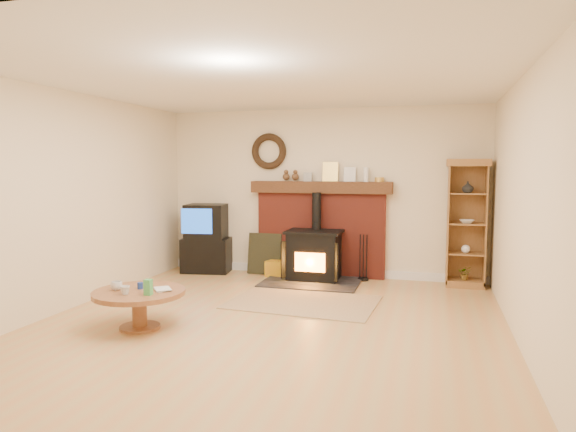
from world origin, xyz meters
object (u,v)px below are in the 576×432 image
(tv_unit, at_px, (207,240))
(curio_cabinet, at_px, (466,223))
(coffee_table, at_px, (139,298))
(wood_stove, at_px, (314,256))

(tv_unit, relative_size, curio_cabinet, 0.61)
(tv_unit, relative_size, coffee_table, 1.15)
(curio_cabinet, bearing_deg, wood_stove, -172.68)
(tv_unit, height_order, curio_cabinet, curio_cabinet)
(coffee_table, bearing_deg, wood_stove, 65.27)
(curio_cabinet, distance_m, coffee_table, 4.59)
(curio_cabinet, relative_size, coffee_table, 1.89)
(wood_stove, height_order, coffee_table, wood_stove)
(tv_unit, height_order, coffee_table, tv_unit)
(curio_cabinet, bearing_deg, coffee_table, -138.64)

